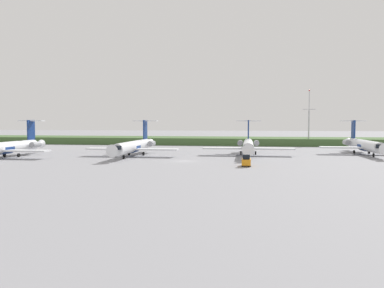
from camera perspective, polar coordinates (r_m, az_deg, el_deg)
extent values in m
plane|color=gray|center=(111.74, 1.31, -1.01)|extent=(500.00, 500.00, 0.00)
cube|color=#426033|center=(144.19, 2.94, 0.49)|extent=(320.00, 20.00, 2.60)
cylinder|color=silver|center=(99.69, -26.35, -0.49)|extent=(2.70, 24.00, 2.70)
cone|color=silver|center=(111.44, -22.24, -0.01)|extent=(2.30, 4.00, 2.29)
cylinder|color=navy|center=(99.69, -26.34, -0.57)|extent=(2.76, 3.60, 2.76)
cube|color=silver|center=(95.63, -23.77, -0.94)|extent=(11.00, 3.20, 0.36)
cube|color=navy|center=(108.73, -23.09, 1.97)|extent=(0.36, 3.20, 5.20)
cube|color=silver|center=(108.96, -23.04, 3.24)|extent=(6.80, 1.80, 0.24)
cylinder|color=gray|center=(108.55, -24.56, -0.05)|extent=(1.50, 3.40, 1.50)
cylinder|color=gray|center=(106.16, -22.52, -0.07)|extent=(1.50, 3.40, 1.50)
cylinder|color=black|center=(102.87, -26.42, -1.50)|extent=(0.35, 0.90, 0.90)
cylinder|color=black|center=(100.75, -24.65, -1.55)|extent=(0.35, 0.90, 0.90)
cylinder|color=silver|center=(94.89, -8.82, -0.35)|extent=(2.70, 24.00, 2.70)
cone|color=silver|center=(82.13, -11.62, -0.96)|extent=(2.70, 3.00, 2.70)
cone|color=silver|center=(108.31, -6.63, 0.12)|extent=(2.29, 4.00, 2.29)
cube|color=black|center=(83.88, -11.18, -0.54)|extent=(2.03, 1.80, 0.90)
cylinder|color=navy|center=(94.90, -8.82, -0.44)|extent=(2.76, 3.60, 2.76)
cube|color=silver|center=(95.91, -12.37, -0.72)|extent=(11.00, 3.20, 0.36)
cube|color=silver|center=(92.38, -5.51, -0.81)|extent=(11.00, 3.20, 0.36)
cube|color=navy|center=(105.27, -7.07, 2.18)|extent=(0.36, 3.20, 5.20)
cube|color=silver|center=(105.53, -7.03, 3.49)|extent=(6.80, 1.80, 0.24)
cylinder|color=gray|center=(104.31, -8.51, 0.09)|extent=(1.50, 3.40, 1.50)
cylinder|color=gray|center=(103.09, -6.11, 0.07)|extent=(1.50, 3.40, 1.50)
cylinder|color=gray|center=(87.94, -10.26, -1.61)|extent=(0.20, 0.20, 0.65)
cylinder|color=black|center=(87.99, -10.25, -1.96)|extent=(0.30, 0.90, 0.90)
cylinder|color=black|center=(97.89, -9.46, -1.42)|extent=(0.35, 0.90, 0.90)
cylinder|color=black|center=(96.79, -7.32, -1.45)|extent=(0.35, 0.90, 0.90)
cylinder|color=silver|center=(97.02, 8.47, -0.27)|extent=(2.70, 24.00, 2.70)
cone|color=silver|center=(83.55, 8.47, -0.85)|extent=(2.70, 3.00, 2.70)
cone|color=silver|center=(111.00, 8.47, 0.19)|extent=(2.30, 4.00, 2.29)
cube|color=black|center=(85.42, 8.48, -0.44)|extent=(2.02, 1.80, 0.90)
cylinder|color=navy|center=(97.03, 8.47, -0.36)|extent=(2.76, 3.60, 2.76)
cube|color=silver|center=(96.24, 4.95, -0.64)|extent=(11.00, 3.20, 0.36)
cube|color=silver|center=(96.25, 11.99, -0.70)|extent=(11.00, 3.20, 0.36)
cube|color=navy|center=(107.85, 8.49, 2.20)|extent=(0.36, 3.20, 5.20)
cube|color=silver|center=(108.13, 8.50, 3.47)|extent=(6.80, 1.80, 0.24)
cylinder|color=gray|center=(106.22, 7.26, 0.16)|extent=(1.50, 3.40, 1.50)
cylinder|color=gray|center=(106.22, 9.69, 0.14)|extent=(1.50, 3.40, 1.50)
cylinder|color=gray|center=(89.71, 8.47, -1.49)|extent=(0.20, 0.20, 0.65)
cylinder|color=black|center=(89.76, 8.46, -1.84)|extent=(0.30, 0.90, 0.90)
cylinder|color=black|center=(99.58, 7.37, -1.32)|extent=(0.35, 0.90, 0.90)
cylinder|color=black|center=(99.58, 9.56, -1.34)|extent=(0.35, 0.90, 0.90)
cylinder|color=silver|center=(108.69, 24.55, -0.15)|extent=(2.70, 24.00, 2.70)
cone|color=silver|center=(95.82, 26.78, -0.64)|extent=(2.70, 3.00, 2.70)
cone|color=silver|center=(122.18, 22.73, 0.25)|extent=(2.30, 4.00, 2.29)
cube|color=black|center=(97.59, 26.44, -0.29)|extent=(2.03, 1.80, 0.90)
cylinder|color=navy|center=(108.70, 24.55, -0.23)|extent=(2.76, 3.60, 2.76)
cube|color=silver|center=(106.26, 21.63, -0.48)|extent=(11.00, 3.20, 0.36)
cube|color=navy|center=(119.14, 23.13, 2.07)|extent=(0.36, 3.20, 5.20)
cube|color=silver|center=(119.41, 23.12, 3.22)|extent=(6.80, 1.80, 0.24)
cylinder|color=gray|center=(116.97, 22.25, 0.23)|extent=(1.50, 3.40, 1.50)
cylinder|color=gray|center=(118.13, 24.37, 0.21)|extent=(1.50, 3.40, 1.50)
cylinder|color=gray|center=(101.67, 25.69, -1.22)|extent=(0.20, 0.20, 0.65)
cylinder|color=black|center=(101.71, 25.68, -1.53)|extent=(0.30, 0.90, 0.90)
cylinder|color=black|center=(110.62, 23.23, -1.10)|extent=(0.35, 0.90, 0.90)
cylinder|color=black|center=(111.65, 25.12, -1.11)|extent=(0.35, 0.90, 0.90)
cylinder|color=#B2B2B7|center=(138.14, 17.17, 2.27)|extent=(0.50, 0.50, 12.47)
cylinder|color=#B2B2B7|center=(138.32, 17.24, 6.24)|extent=(0.28, 0.28, 6.72)
cube|color=#B2B2B7|center=(138.19, 17.22, 5.02)|extent=(4.40, 0.20, 0.20)
sphere|color=red|center=(138.55, 17.27, 7.73)|extent=(0.50, 0.50, 0.50)
cube|color=orange|center=(73.48, 8.18, -2.68)|extent=(1.70, 3.20, 1.10)
cube|color=black|center=(72.82, 8.18, -1.94)|extent=(1.36, 1.10, 0.90)
cylinder|color=black|center=(72.59, 7.57, -3.19)|extent=(0.22, 0.60, 0.60)
cylinder|color=black|center=(72.58, 8.76, -3.20)|extent=(0.22, 0.60, 0.60)
cylinder|color=black|center=(74.50, 7.60, -3.02)|extent=(0.22, 0.60, 0.60)
cylinder|color=black|center=(74.49, 8.75, -3.03)|extent=(0.22, 0.60, 0.60)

